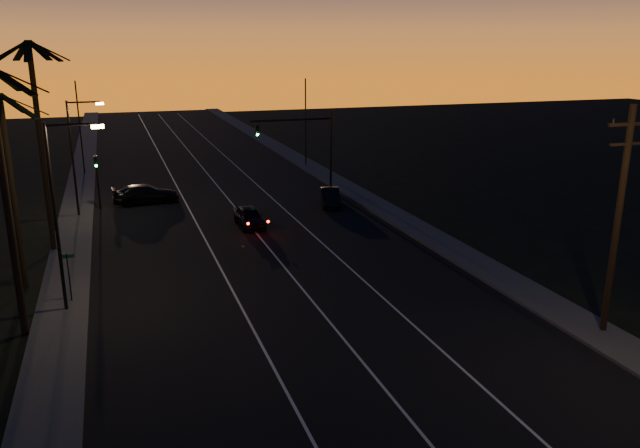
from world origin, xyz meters
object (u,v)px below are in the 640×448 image
object	(u,v)px
lead_car	(249,217)
cross_car	(146,194)
signal_mast	(304,138)
utility_pole	(618,217)
right_car	(330,197)

from	to	relation	value
lead_car	cross_car	bearing A→B (deg)	125.16
signal_mast	cross_car	xyz separation A→B (m)	(-13.13, 0.67, -4.01)
utility_pole	lead_car	distance (m)	24.68
signal_mast	cross_car	size ratio (longest dim) A/B	1.33
utility_pole	signal_mast	bearing A→B (deg)	98.47
signal_mast	lead_car	xyz separation A→B (m)	(-6.69, -8.46, -4.09)
utility_pole	right_car	distance (m)	26.05
cross_car	lead_car	bearing A→B (deg)	-54.84
utility_pole	right_car	world-z (taller)	utility_pole
signal_mast	utility_pole	bearing A→B (deg)	-81.53
signal_mast	lead_car	bearing A→B (deg)	-128.34
utility_pole	lead_car	bearing A→B (deg)	117.40
utility_pole	right_car	size ratio (longest dim) A/B	2.29
lead_car	right_car	world-z (taller)	lead_car
signal_mast	lead_car	distance (m)	11.54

